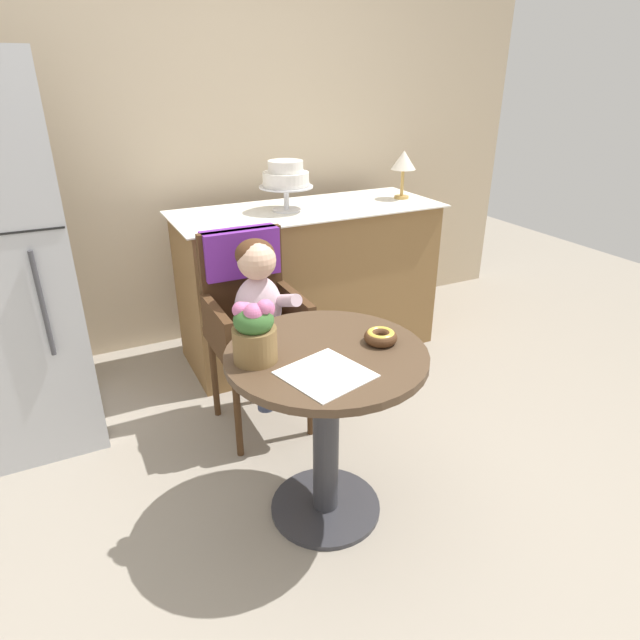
# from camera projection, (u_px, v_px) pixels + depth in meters

# --- Properties ---
(ground_plane) EXTENTS (8.00, 8.00, 0.00)m
(ground_plane) POSITION_uv_depth(u_px,v_px,m) (325.00, 508.00, 2.19)
(ground_plane) COLOR gray
(back_wall) EXTENTS (4.80, 0.10, 2.70)m
(back_wall) POSITION_uv_depth(u_px,v_px,m) (182.00, 121.00, 3.13)
(back_wall) COLOR #C1AD8E
(back_wall) RESTS_ON ground
(cafe_table) EXTENTS (0.72, 0.72, 0.72)m
(cafe_table) POSITION_uv_depth(u_px,v_px,m) (326.00, 402.00, 1.98)
(cafe_table) COLOR #4C3826
(cafe_table) RESTS_ON ground
(wicker_chair) EXTENTS (0.42, 0.45, 0.95)m
(wicker_chair) POSITION_uv_depth(u_px,v_px,m) (250.00, 300.00, 2.53)
(wicker_chair) COLOR #472D19
(wicker_chair) RESTS_ON ground
(seated_child) EXTENTS (0.27, 0.32, 0.73)m
(seated_child) POSITION_uv_depth(u_px,v_px,m) (261.00, 304.00, 2.39)
(seated_child) COLOR silver
(seated_child) RESTS_ON ground
(paper_napkin) EXTENTS (0.31, 0.31, 0.00)m
(paper_napkin) POSITION_uv_depth(u_px,v_px,m) (326.00, 374.00, 1.74)
(paper_napkin) COLOR white
(paper_napkin) RESTS_ON cafe_table
(donut_front) EXTENTS (0.12, 0.12, 0.05)m
(donut_front) POSITION_uv_depth(u_px,v_px,m) (381.00, 336.00, 1.94)
(donut_front) COLOR #4C2D19
(donut_front) RESTS_ON cafe_table
(flower_vase) EXTENTS (0.15, 0.16, 0.22)m
(flower_vase) POSITION_uv_depth(u_px,v_px,m) (254.00, 330.00, 1.79)
(flower_vase) COLOR brown
(flower_vase) RESTS_ON cafe_table
(display_counter) EXTENTS (1.56, 0.62, 0.90)m
(display_counter) POSITION_uv_depth(u_px,v_px,m) (309.00, 281.00, 3.28)
(display_counter) COLOR olive
(display_counter) RESTS_ON ground
(tiered_cake_stand) EXTENTS (0.30, 0.30, 0.27)m
(tiered_cake_stand) POSITION_uv_depth(u_px,v_px,m) (286.00, 178.00, 2.96)
(tiered_cake_stand) COLOR silver
(tiered_cake_stand) RESTS_ON display_counter
(table_lamp) EXTENTS (0.15, 0.15, 0.28)m
(table_lamp) POSITION_uv_depth(u_px,v_px,m) (404.00, 162.00, 3.24)
(table_lamp) COLOR #B28C47
(table_lamp) RESTS_ON display_counter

